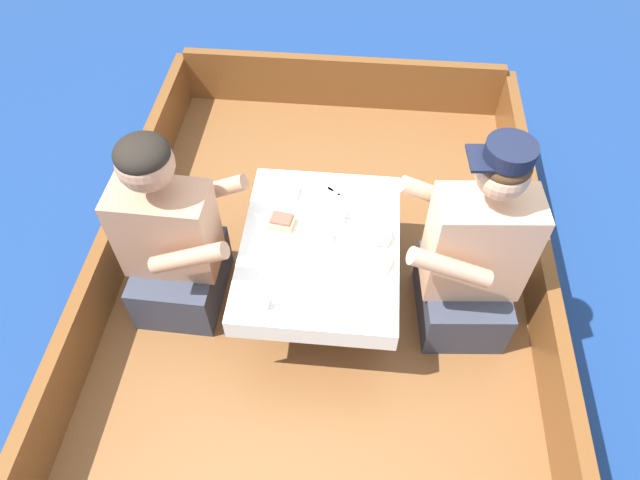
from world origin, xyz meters
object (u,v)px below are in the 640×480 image
person_starboard (472,259)px  coffee_cup_starboard (327,235)px  person_port (172,242)px  coffee_cup_center (259,301)px  sandwich (282,222)px  coffee_cup_port (338,214)px

person_starboard → coffee_cup_starboard: person_starboard is taller
person_port → coffee_cup_center: 0.52m
sandwich → coffee_cup_center: bearing=-94.5°
person_starboard → coffee_cup_port: 0.59m
sandwich → coffee_cup_port: (0.24, 0.07, -0.00)m
sandwich → coffee_cup_center: 0.40m
person_port → person_starboard: (1.27, 0.01, 0.01)m
person_starboard → coffee_cup_port: size_ratio=10.83×
person_starboard → coffee_cup_center: 0.89m
person_starboard → coffee_cup_port: person_starboard is taller
coffee_cup_port → coffee_cup_center: (-0.27, -0.47, -0.00)m
person_port → coffee_cup_port: bearing=15.7°
coffee_cup_center → coffee_cup_port: bearing=60.3°
sandwich → coffee_cup_port: 0.25m
sandwich → coffee_cup_starboard: sandwich is taller
sandwich → coffee_cup_port: size_ratio=1.22×
coffee_cup_starboard → coffee_cup_center: 0.42m
coffee_cup_center → coffee_cup_starboard: bearing=56.6°
person_port → coffee_cup_starboard: bearing=6.4°
person_port → coffee_cup_center: person_port is taller
person_starboard → coffee_cup_starboard: bearing=-9.3°
person_port → person_starboard: bearing=1.9°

